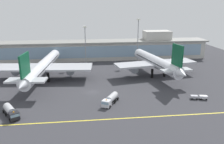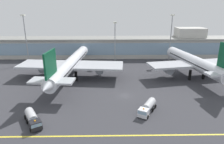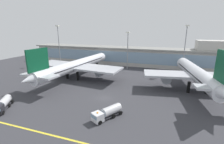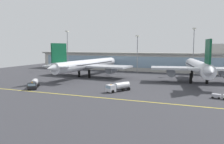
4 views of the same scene
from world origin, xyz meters
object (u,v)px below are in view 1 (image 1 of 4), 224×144
Objects in this scene: apron_light_mast_east at (138,34)px; airliner_near_right at (156,62)px; service_truck_far at (199,97)px; baggage_tug_near at (11,112)px; fuel_tanker_truck at (110,100)px; airliner_near_left at (43,67)px; apron_light_mast_centre at (85,40)px.

airliner_near_right is at bearing -84.12° from apron_light_mast_east.
apron_light_mast_east reaches higher than airliner_near_right.
baggage_tug_near is at bearing -161.51° from service_truck_far.
fuel_tanker_truck is at bearing -166.39° from service_truck_far.
fuel_tanker_truck is at bearing 68.84° from baggage_tug_near.
airliner_near_right is 30.37m from service_truck_far.
service_truck_far is at bearing -80.09° from apron_light_mast_east.
airliner_near_right is 64.97m from baggage_tug_near.
airliner_near_left is at bearing 79.73° from airliner_near_right.
apron_light_mast_centre is at bearing 139.83° from service_truck_far.
service_truck_far is at bearing 120.10° from fuel_tanker_truck.
airliner_near_left is at bearing 166.45° from service_truck_far.
apron_light_mast_east reaches higher than service_truck_far.
service_truck_far is (61.65, 5.70, -0.72)m from baggage_tug_near.
baggage_tug_near is 61.92m from service_truck_far.
fuel_tanker_truck is 31.51m from service_truck_far.
apron_light_mast_centre is (22.69, 58.12, 12.49)m from baggage_tug_near.
baggage_tug_near is at bearing 179.09° from airliner_near_left.
airliner_near_right is at bearing -36.15° from apron_light_mast_centre.
fuel_tanker_truck is (-24.55, -29.26, -4.82)m from airliner_near_right.
baggage_tug_near is at bearing 112.31° from airliner_near_right.
apron_light_mast_east is at bearing -4.23° from airliner_near_right.
apron_light_mast_east is (-9.65, 55.27, 15.09)m from service_truck_far.
airliner_near_left is 2.76× the size of apron_light_mast_centre.
airliner_near_left is at bearing -129.12° from apron_light_mast_centre.
airliner_near_right is 1.96× the size of apron_light_mast_east.
apron_light_mast_centre reaches higher than fuel_tanker_truck.
fuel_tanker_truck is 61.34m from apron_light_mast_east.
fuel_tanker_truck is 30.64m from baggage_tug_near.
fuel_tanker_truck is 1.56× the size of service_truck_far.
airliner_near_right is 40.38m from apron_light_mast_centre.
airliner_near_right is at bearing 90.96° from baggage_tug_near.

